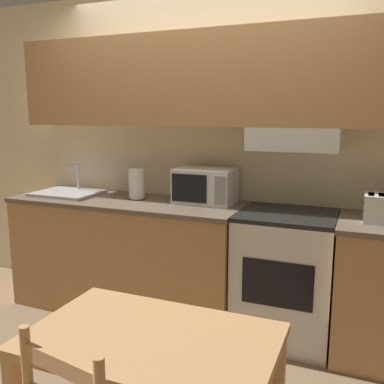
{
  "coord_description": "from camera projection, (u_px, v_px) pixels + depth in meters",
  "views": [
    {
      "loc": [
        1.13,
        -3.2,
        1.58
      ],
      "look_at": [
        0.05,
        -0.56,
        1.06
      ],
      "focal_mm": 40.0,
      "sensor_mm": 36.0,
      "label": 1
    }
  ],
  "objects": [
    {
      "name": "ground_plane",
      "position": [
        212.0,
        304.0,
        3.62
      ],
      "size": [
        16.0,
        16.0,
        0.0
      ],
      "primitive_type": "plane",
      "color": "#7F664C"
    },
    {
      "name": "dining_table",
      "position": [
        152.0,
        364.0,
        1.7
      ],
      "size": [
        0.98,
        0.62,
        0.73
      ],
      "color": "tan",
      "rests_on": "ground_plane"
    },
    {
      "name": "wall_back",
      "position": [
        212.0,
        119.0,
        3.27
      ],
      "size": [
        5.51,
        0.38,
        2.55
      ],
      "color": "beige",
      "rests_on": "ground_plane"
    },
    {
      "name": "lower_counter_main",
      "position": [
        128.0,
        254.0,
        3.48
      ],
      "size": [
        1.88,
        0.65,
        0.91
      ],
      "color": "tan",
      "rests_on": "ground_plane"
    },
    {
      "name": "sink_basin",
      "position": [
        68.0,
        193.0,
        3.61
      ],
      "size": [
        0.52,
        0.41,
        0.25
      ],
      "color": "#B7BABF",
      "rests_on": "lower_counter_main"
    },
    {
      "name": "stove_range",
      "position": [
        285.0,
        276.0,
        3.02
      ],
      "size": [
        0.66,
        0.6,
        0.91
      ],
      "color": "silver",
      "rests_on": "ground_plane"
    },
    {
      "name": "lower_counter_right_stub",
      "position": [
        381.0,
        290.0,
        2.77
      ],
      "size": [
        0.58,
        0.65,
        0.91
      ],
      "color": "tan",
      "rests_on": "ground_plane"
    },
    {
      "name": "microwave",
      "position": [
        205.0,
        186.0,
        3.25
      ],
      "size": [
        0.44,
        0.32,
        0.27
      ],
      "color": "silver",
      "rests_on": "lower_counter_main"
    },
    {
      "name": "paper_towel_roll",
      "position": [
        137.0,
        184.0,
        3.4
      ],
      "size": [
        0.14,
        0.14,
        0.24
      ],
      "color": "black",
      "rests_on": "lower_counter_main"
    }
  ]
}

